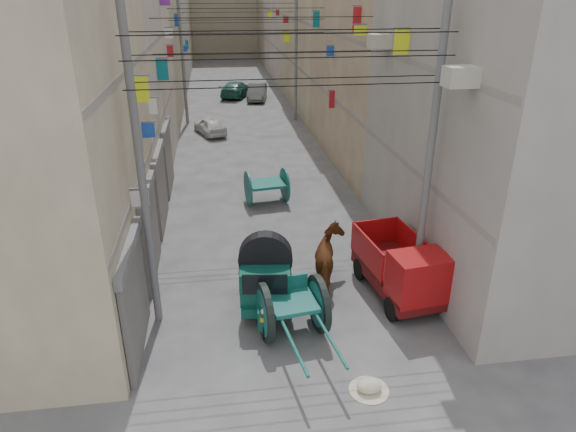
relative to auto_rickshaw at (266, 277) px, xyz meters
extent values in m
cube|color=gray|center=(-3.45, 1.98, 2.15)|extent=(0.25, 9.80, 0.18)
cube|color=gray|center=(-3.45, 1.98, 5.15)|extent=(0.25, 9.80, 0.18)
cube|color=#BCAEA1|center=(-7.33, 12.98, 4.95)|extent=(8.00, 12.00, 12.00)
cube|color=gray|center=(-3.45, 12.98, 2.15)|extent=(0.25, 11.76, 0.18)
cube|color=gray|center=(-3.45, 12.98, 5.15)|extent=(0.25, 11.76, 0.18)
cube|color=#9D967C|center=(-7.33, 25.98, 5.95)|extent=(8.00, 14.00, 14.00)
cube|color=gray|center=(-3.45, 25.98, 2.15)|extent=(0.25, 13.72, 0.18)
cube|color=gray|center=(-3.45, 25.98, 5.15)|extent=(0.25, 13.72, 0.18)
cube|color=#9A9590|center=(-7.33, 39.98, 4.85)|extent=(8.00, 14.00, 11.80)
cube|color=gray|center=(-3.45, 39.98, 2.15)|extent=(0.25, 13.72, 0.18)
cube|color=gray|center=(-3.45, 39.98, 5.15)|extent=(0.25, 13.72, 0.18)
cube|color=tan|center=(-7.33, 52.98, 5.70)|extent=(8.00, 12.00, 13.50)
cube|color=gray|center=(-3.45, 52.98, 2.15)|extent=(0.25, 11.76, 0.18)
cube|color=gray|center=(-3.45, 52.98, 5.15)|extent=(0.25, 11.76, 0.18)
cube|color=#9A9590|center=(8.67, 1.98, 5.45)|extent=(8.00, 10.00, 13.00)
cube|color=gray|center=(4.79, 1.98, 2.15)|extent=(0.25, 9.80, 0.18)
cube|color=gray|center=(4.79, 1.98, 5.15)|extent=(0.25, 9.80, 0.18)
cube|color=tan|center=(8.67, 12.98, 4.95)|extent=(8.00, 12.00, 12.00)
cube|color=gray|center=(4.79, 12.98, 2.15)|extent=(0.25, 11.76, 0.18)
cube|color=gray|center=(4.79, 12.98, 5.15)|extent=(0.25, 11.76, 0.18)
cube|color=#C0B691|center=(8.67, 25.98, 5.95)|extent=(8.00, 14.00, 14.00)
cube|color=gray|center=(4.79, 25.98, 2.15)|extent=(0.25, 13.72, 0.18)
cube|color=gray|center=(4.79, 25.98, 5.15)|extent=(0.25, 13.72, 0.18)
cube|color=#BCAEA1|center=(8.67, 39.98, 4.85)|extent=(8.00, 14.00, 11.80)
cube|color=gray|center=(4.79, 39.98, 2.15)|extent=(0.25, 13.72, 0.18)
cube|color=gray|center=(4.79, 39.98, 5.15)|extent=(0.25, 13.72, 0.18)
cube|color=#9D967C|center=(8.67, 52.98, 5.70)|extent=(8.00, 12.00, 13.50)
cube|color=gray|center=(4.79, 52.98, 2.15)|extent=(0.25, 11.76, 0.18)
cube|color=gray|center=(4.79, 52.98, 5.15)|extent=(0.25, 11.76, 0.18)
cube|color=#9D967C|center=(0.67, 59.98, 5.45)|extent=(22.00, 10.00, 13.00)
cube|color=#49484D|center=(-3.25, -1.22, 0.25)|extent=(0.12, 3.00, 2.60)
cube|color=#5F5F62|center=(-3.23, -1.22, 1.70)|extent=(0.18, 3.20, 0.25)
cube|color=#49484D|center=(-3.25, 2.48, 0.25)|extent=(0.12, 3.00, 2.60)
cube|color=#5F5F62|center=(-3.23, 2.48, 1.70)|extent=(0.18, 3.20, 0.25)
cube|color=#49484D|center=(-3.25, 6.18, 0.25)|extent=(0.12, 3.00, 2.60)
cube|color=#5F5F62|center=(-3.23, 6.18, 1.70)|extent=(0.18, 3.20, 0.25)
cube|color=#49484D|center=(-3.25, 9.98, 0.25)|extent=(0.12, 3.00, 2.60)
cube|color=#5F5F62|center=(-3.23, 9.98, 1.70)|extent=(0.18, 3.20, 0.25)
cube|color=#AC1721|center=(4.48, 28.26, 4.93)|extent=(0.38, 0.08, 0.41)
cube|color=#0B6F7C|center=(-3.19, 35.59, 2.57)|extent=(0.27, 0.08, 0.71)
cube|color=white|center=(-3.11, 0.41, 2.30)|extent=(0.44, 0.08, 0.42)
cube|color=#0B6F7C|center=(-3.10, 9.78, 4.12)|extent=(0.45, 0.08, 0.84)
cube|color=#E9FF1C|center=(4.46, 38.86, 4.86)|extent=(0.41, 0.08, 0.59)
cube|color=blue|center=(-3.14, 3.75, 3.19)|extent=(0.38, 0.08, 0.44)
cube|color=#E9FF1C|center=(4.45, 27.52, 3.80)|extent=(0.43, 0.08, 0.72)
cube|color=#AC1721|center=(4.53, 33.60, 5.20)|extent=(0.28, 0.08, 0.44)
cube|color=blue|center=(-3.18, 32.05, 2.62)|extent=(0.31, 0.08, 0.44)
cube|color=blue|center=(4.49, 13.00, 4.36)|extent=(0.35, 0.08, 0.45)
cube|color=#0B6F7C|center=(4.50, 16.63, 5.60)|extent=(0.34, 0.08, 0.79)
cube|color=white|center=(-3.19, 6.00, 3.45)|extent=(0.28, 0.08, 0.52)
cube|color=blue|center=(-3.19, 23.60, 5.21)|extent=(0.28, 0.08, 0.74)
cube|color=#AC1721|center=(4.54, 12.49, 2.17)|extent=(0.26, 0.08, 0.80)
cube|color=#E9FF1C|center=(4.50, 3.35, 5.64)|extent=(0.34, 0.08, 0.55)
cube|color=#E9FF1C|center=(-3.09, 2.54, 4.62)|extent=(0.47, 0.08, 0.67)
cube|color=white|center=(-3.13, 15.13, 5.09)|extent=(0.40, 0.08, 0.47)
cube|color=#AC1721|center=(-3.17, 15.65, 4.19)|extent=(0.32, 0.08, 0.55)
cube|color=#E9FF1C|center=(4.43, 7.73, 5.68)|extent=(0.47, 0.08, 0.35)
cube|color=#AC1721|center=(4.51, 8.56, 6.02)|extent=(0.32, 0.08, 0.89)
cube|color=#E9FF1C|center=(4.45, 3.27, 5.68)|extent=(0.44, 0.08, 0.69)
cube|color=#7D2894|center=(-3.39, -0.02, 1.95)|extent=(0.10, 3.20, 0.80)
cube|color=#AC1721|center=(-3.39, 8.98, 1.95)|extent=(0.10, 3.20, 0.80)
cube|color=#1B9461|center=(-3.39, 20.98, 1.95)|extent=(0.10, 3.20, 0.80)
cube|color=#0B6F7C|center=(-3.39, 32.98, 1.95)|extent=(0.10, 3.20, 0.80)
cube|color=#0B6F7C|center=(4.73, -0.02, 1.95)|extent=(0.10, 3.20, 0.80)
cube|color=#B96115|center=(4.73, 8.98, 1.95)|extent=(0.10, 3.20, 0.80)
cube|color=#1B9461|center=(4.73, 20.98, 1.95)|extent=(0.10, 3.20, 0.80)
cube|color=#1B9461|center=(4.73, 32.98, 1.95)|extent=(0.10, 3.20, 0.80)
cube|color=#AFAD9D|center=(4.32, -1.02, 5.35)|extent=(0.70, 0.55, 0.45)
cube|color=#AFAD9D|center=(4.32, 4.98, 5.55)|extent=(0.70, 0.55, 0.45)
cylinder|color=#5F5F62|center=(-2.93, -0.02, 2.95)|extent=(0.20, 0.20, 8.00)
cylinder|color=#5F5F62|center=(4.27, -0.02, 2.95)|extent=(0.20, 0.20, 8.00)
cylinder|color=#5F5F62|center=(-2.93, 21.98, 2.95)|extent=(0.20, 0.20, 8.00)
cylinder|color=#5F5F62|center=(4.27, 21.98, 2.95)|extent=(0.20, 0.20, 8.00)
cylinder|color=black|center=(0.67, -0.52, 5.15)|extent=(7.40, 0.02, 0.02)
cylinder|color=black|center=(0.67, -0.52, 5.75)|extent=(7.40, 0.02, 0.02)
cylinder|color=black|center=(0.67, -0.52, 6.25)|extent=(7.40, 0.02, 0.02)
cylinder|color=black|center=(0.67, 0.48, 5.15)|extent=(7.40, 0.02, 0.02)
cylinder|color=black|center=(0.67, 0.48, 5.75)|extent=(7.40, 0.02, 0.02)
cylinder|color=black|center=(0.67, 0.48, 6.25)|extent=(7.40, 0.02, 0.02)
cylinder|color=black|center=(0.67, 5.98, 5.15)|extent=(7.40, 0.02, 0.02)
cylinder|color=black|center=(0.67, 5.98, 5.75)|extent=(7.40, 0.02, 0.02)
cylinder|color=black|center=(0.67, 5.98, 6.25)|extent=(7.40, 0.02, 0.02)
cylinder|color=black|center=(0.67, 13.98, 5.15)|extent=(7.40, 0.02, 0.02)
cylinder|color=black|center=(0.67, 13.98, 5.75)|extent=(7.40, 0.02, 0.02)
cylinder|color=black|center=(0.67, 13.98, 6.25)|extent=(7.40, 0.02, 0.02)
cylinder|color=black|center=(0.67, 21.98, 5.15)|extent=(7.40, 0.02, 0.02)
cylinder|color=black|center=(0.67, 21.98, 5.75)|extent=(7.40, 0.02, 0.02)
cylinder|color=black|center=(0.67, 21.98, 6.25)|extent=(7.40, 0.02, 0.02)
cylinder|color=black|center=(-0.16, -1.28, -0.77)|extent=(0.19, 0.57, 0.56)
cylinder|color=black|center=(-0.47, 0.68, -0.77)|extent=(0.19, 0.57, 0.56)
cylinder|color=black|center=(0.62, 0.54, -0.77)|extent=(0.19, 0.57, 0.56)
cube|color=#0C4338|center=(0.00, 0.01, -0.57)|extent=(1.48, 2.05, 0.28)
cube|color=#0C4338|center=(-0.16, -1.23, -0.45)|extent=(0.41, 0.49, 0.55)
cylinder|color=silver|center=(-0.19, -1.46, -0.10)|extent=(0.19, 0.07, 0.18)
cube|color=orange|center=(-0.19, -1.48, -0.35)|extent=(0.22, 0.06, 0.12)
cube|color=#0C4338|center=(0.01, 0.06, 0.00)|extent=(1.51, 1.86, 0.95)
cube|color=black|center=(-0.10, -0.80, 0.25)|extent=(1.15, 0.21, 0.55)
cube|color=black|center=(-0.65, 0.14, 0.10)|extent=(0.19, 1.20, 0.65)
cube|color=black|center=(0.66, -0.02, 0.10)|extent=(0.19, 1.20, 0.65)
cube|color=silver|center=(-0.11, -0.83, -0.50)|extent=(1.25, 0.21, 0.06)
cylinder|color=black|center=(-0.16, -1.26, -0.29)|extent=(0.38, 1.54, 1.53)
cylinder|color=#145852|center=(-0.16, -1.26, -0.29)|extent=(0.35, 1.21, 1.19)
cylinder|color=#5F5F62|center=(-0.16, -1.26, -0.29)|extent=(0.27, 0.23, 0.20)
cylinder|color=black|center=(1.25, -1.06, -0.29)|extent=(0.38, 1.54, 1.53)
cylinder|color=#145852|center=(1.25, -1.06, -0.29)|extent=(0.35, 1.21, 1.19)
cylinder|color=#5F5F62|center=(1.25, -1.06, -0.29)|extent=(0.27, 0.23, 0.20)
cylinder|color=#5F5F62|center=(0.55, -1.16, -0.29)|extent=(1.47, 0.29, 0.09)
cube|color=#145852|center=(0.55, -1.16, -0.09)|extent=(1.31, 1.35, 0.11)
cube|color=#145852|center=(0.47, -0.62, 0.15)|extent=(1.15, 0.25, 0.38)
cylinder|color=#145852|center=(0.31, -2.57, -0.18)|extent=(0.43, 2.50, 0.08)
cylinder|color=#145852|center=(1.17, -2.45, -0.18)|extent=(0.43, 2.50, 0.08)
cylinder|color=black|center=(3.29, -0.96, -0.72)|extent=(0.26, 0.68, 0.66)
cylinder|color=black|center=(3.01, 1.24, -0.72)|extent=(0.26, 0.68, 0.66)
cylinder|color=black|center=(4.58, -0.79, -0.72)|extent=(0.26, 0.68, 0.66)
cylinder|color=black|center=(4.30, 1.40, -0.72)|extent=(0.26, 0.68, 0.66)
cube|color=#500B0C|center=(3.80, 0.22, -0.50)|extent=(1.87, 3.47, 0.35)
cube|color=maroon|center=(3.94, -0.92, 0.21)|extent=(1.58, 1.23, 1.26)
cube|color=black|center=(4.00, -1.39, 0.31)|extent=(1.30, 0.23, 0.55)
cube|color=#500B0C|center=(3.73, 0.77, -0.23)|extent=(1.78, 2.38, 0.12)
cube|color=maroon|center=(3.00, 0.68, 0.21)|extent=(0.34, 2.20, 0.85)
cube|color=maroon|center=(4.45, 0.87, 0.21)|extent=(0.34, 2.20, 0.85)
cube|color=maroon|center=(3.59, 1.85, 0.21)|extent=(1.50, 0.25, 0.85)
cylinder|color=#145852|center=(0.05, 7.57, -0.33)|extent=(0.27, 1.44, 1.44)
cylinder|color=#145852|center=(1.58, 7.78, -0.33)|extent=(0.27, 1.44, 1.44)
cube|color=#145852|center=(0.82, 7.68, -0.20)|extent=(1.54, 1.40, 0.11)
cylinder|color=#5F5F62|center=(0.82, 7.68, -0.33)|extent=(1.60, 0.31, 0.09)
ellipsoid|color=#BDB69D|center=(1.93, -3.46, -0.91)|extent=(0.56, 0.45, 0.28)
imported|color=brown|center=(2.01, 0.98, -0.18)|extent=(1.27, 2.18, 1.74)
imported|color=silver|center=(-1.45, 18.98, -0.52)|extent=(2.23, 3.35, 1.06)
imported|color=#525755|center=(2.28, 29.01, -0.42)|extent=(1.94, 4.01, 1.27)
imported|color=#216051|center=(0.71, 30.56, -0.43)|extent=(3.08, 4.59, 1.23)
camera|label=1|loc=(-1.10, -11.95, 7.16)|focal=32.00mm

